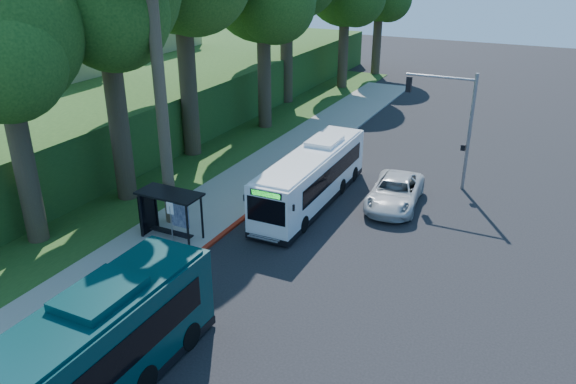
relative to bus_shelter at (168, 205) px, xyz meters
The scene contains 12 objects.
ground 8.00m from the bus_shelter, 21.51° to the left, with size 140.00×140.00×0.00m, color black.
sidewalk 3.35m from the bus_shelter, 90.90° to the left, with size 4.50×70.00×0.12m, color gray.
red_curb 3.07m from the bus_shelter, 26.83° to the right, with size 0.25×30.00×0.13m, color maroon.
grass_verge 9.90m from the bus_shelter, 126.16° to the left, with size 8.00×70.00×0.06m, color #234719.
bus_shelter is the anchor object (origin of this frame).
stop_sign_pole 2.85m from the bus_shelter, 49.08° to the right, with size 0.35×0.06×3.17m.
traffic_signal_pole 17.15m from the bus_shelter, 49.36° to the left, with size 4.10×0.30×7.00m.
hillside_backdrop 26.18m from the bus_shelter, 136.68° to the left, with size 24.00×60.00×8.80m.
tree_6 10.21m from the bus_shelter, 150.84° to the right, with size 7.56×7.20×13.74m.
white_bus 8.46m from the bus_shelter, 56.61° to the left, with size 2.48×11.09×3.30m.
teal_bus 12.18m from the bus_shelter, 67.54° to the right, with size 2.74×12.57×3.74m.
pickup 12.60m from the bus_shelter, 44.11° to the left, with size 2.64×5.72×1.59m, color silver.
Camera 1 is at (9.10, -22.74, 13.42)m, focal length 35.00 mm.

